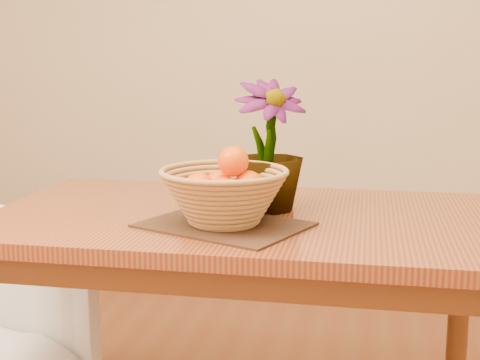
# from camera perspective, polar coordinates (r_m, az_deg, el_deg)

# --- Properties ---
(wall_back) EXTENTS (4.00, 0.02, 2.70)m
(wall_back) POSITION_cam_1_polar(r_m,az_deg,el_deg) (3.72, 6.13, 13.20)
(wall_back) COLOR beige
(wall_back) RESTS_ON floor
(table) EXTENTS (1.40, 0.80, 0.75)m
(table) POSITION_cam_1_polar(r_m,az_deg,el_deg) (1.85, 0.49, -5.52)
(table) COLOR brown
(table) RESTS_ON floor
(placemat) EXTENTS (0.47, 0.42, 0.01)m
(placemat) POSITION_cam_1_polar(r_m,az_deg,el_deg) (1.70, -1.36, -3.84)
(placemat) COLOR #3A2415
(placemat) RESTS_ON table
(wicker_basket) EXTENTS (0.33, 0.33, 0.13)m
(wicker_basket) POSITION_cam_1_polar(r_m,az_deg,el_deg) (1.68, -1.37, -1.57)
(wicker_basket) COLOR #A77A45
(wicker_basket) RESTS_ON placemat
(orange_pile) EXTENTS (0.20, 0.19, 0.14)m
(orange_pile) POSITION_cam_1_polar(r_m,az_deg,el_deg) (1.68, -1.21, -0.24)
(orange_pile) COLOR #F54A03
(orange_pile) RESTS_ON wicker_basket
(potted_plant) EXTENTS (0.28, 0.28, 0.36)m
(potted_plant) POSITION_cam_1_polar(r_m,az_deg,el_deg) (1.85, 2.41, 2.96)
(potted_plant) COLOR #204A15
(potted_plant) RESTS_ON table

